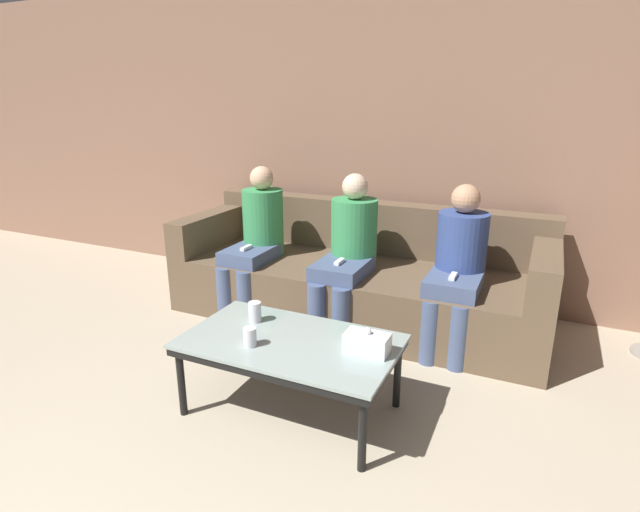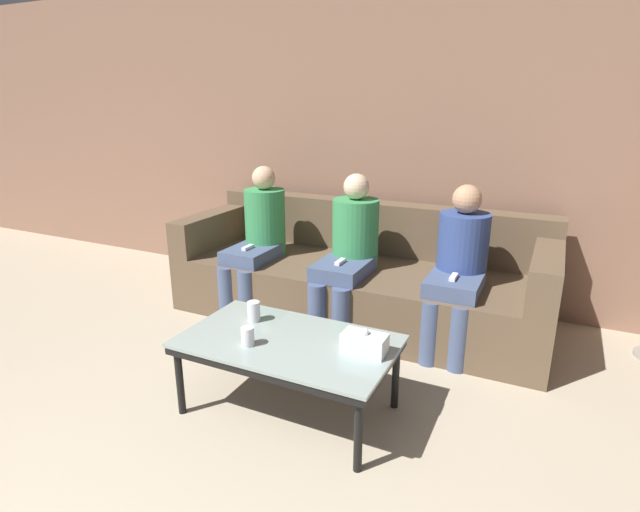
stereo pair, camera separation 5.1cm
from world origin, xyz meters
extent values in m
cube|color=#8C6651|center=(0.00, 3.88, 1.30)|extent=(12.00, 0.06, 2.60)
cube|color=brown|center=(0.00, 3.25, 0.21)|extent=(2.77, 1.00, 0.43)
cube|color=brown|center=(0.00, 3.65, 0.63)|extent=(2.77, 0.20, 0.40)
cube|color=brown|center=(-1.29, 3.25, 0.57)|extent=(0.18, 1.00, 0.28)
cube|color=brown|center=(1.29, 3.25, 0.57)|extent=(0.18, 1.00, 0.28)
cube|color=#8C9E99|center=(0.12, 1.96, 0.41)|extent=(1.11, 0.65, 0.02)
cube|color=black|center=(0.12, 1.96, 0.38)|extent=(1.09, 0.64, 0.04)
cylinder|color=black|center=(-0.38, 1.69, 0.18)|extent=(0.04, 0.04, 0.36)
cylinder|color=black|center=(0.63, 1.69, 0.18)|extent=(0.04, 0.04, 0.36)
cylinder|color=black|center=(-0.38, 2.23, 0.18)|extent=(0.04, 0.04, 0.36)
cylinder|color=black|center=(0.63, 2.23, 0.18)|extent=(0.04, 0.04, 0.36)
cylinder|color=silver|center=(-0.03, 1.82, 0.47)|extent=(0.07, 0.07, 0.10)
cylinder|color=silver|center=(-0.16, 2.08, 0.48)|extent=(0.07, 0.07, 0.12)
cube|color=silver|center=(0.53, 2.00, 0.47)|extent=(0.22, 0.12, 0.10)
sphere|color=white|center=(0.53, 2.00, 0.53)|extent=(0.04, 0.04, 0.04)
cylinder|color=#47567A|center=(-0.86, 2.77, 0.21)|extent=(0.13, 0.13, 0.43)
cylinder|color=#47567A|center=(-0.68, 2.77, 0.21)|extent=(0.13, 0.13, 0.43)
cube|color=#47567A|center=(-0.77, 2.98, 0.48)|extent=(0.32, 0.43, 0.10)
cylinder|color=#388E51|center=(-0.77, 3.20, 0.69)|extent=(0.32, 0.32, 0.52)
sphere|color=#DBAD89|center=(-0.77, 3.20, 1.04)|extent=(0.18, 0.18, 0.18)
cube|color=white|center=(-0.77, 2.94, 0.55)|extent=(0.04, 0.12, 0.02)
cylinder|color=#47567A|center=(-0.09, 2.74, 0.21)|extent=(0.13, 0.13, 0.43)
cylinder|color=#47567A|center=(0.09, 2.74, 0.21)|extent=(0.13, 0.13, 0.43)
cube|color=#47567A|center=(0.00, 2.97, 0.48)|extent=(0.34, 0.45, 0.10)
cylinder|color=#388E51|center=(0.00, 3.20, 0.68)|extent=(0.34, 0.34, 0.50)
sphere|color=beige|center=(0.00, 3.20, 1.03)|extent=(0.18, 0.18, 0.18)
cube|color=white|center=(0.00, 2.93, 0.55)|extent=(0.04, 0.12, 0.02)
cylinder|color=#47567A|center=(0.68, 2.79, 0.21)|extent=(0.13, 0.13, 0.43)
cylinder|color=#47567A|center=(0.86, 2.79, 0.21)|extent=(0.13, 0.13, 0.43)
cube|color=#47567A|center=(0.77, 2.99, 0.48)|extent=(0.33, 0.41, 0.10)
cylinder|color=#334784|center=(0.77, 3.20, 0.67)|extent=(0.33, 0.33, 0.48)
sphere|color=tan|center=(0.77, 3.20, 1.00)|extent=(0.19, 0.19, 0.19)
cube|color=white|center=(0.77, 2.95, 0.55)|extent=(0.04, 0.12, 0.02)
camera|label=1|loc=(1.25, -0.10, 1.62)|focal=28.00mm
camera|label=2|loc=(1.29, -0.08, 1.62)|focal=28.00mm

